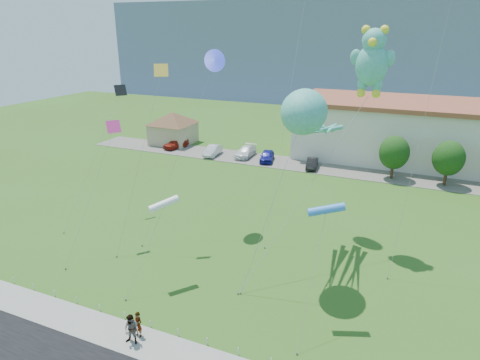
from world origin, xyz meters
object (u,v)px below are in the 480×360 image
at_px(pedestrian_right, 132,330).
at_px(parked_car_silver, 213,150).
at_px(parked_car_black, 312,163).
at_px(parked_car_red, 176,143).
at_px(pavilion, 173,125).
at_px(parked_car_blue, 267,156).
at_px(octopus_kite, 308,119).
at_px(teddy_bear_kite, 372,60).
at_px(pedestrian_left, 138,324).
at_px(parked_car_white, 246,152).

relative_size(pedestrian_right, parked_car_silver, 0.44).
bearing_deg(parked_car_black, parked_car_red, 166.97).
xyz_separation_m(pavilion, parked_car_blue, (17.37, -3.37, -2.22)).
relative_size(octopus_kite, teddy_bear_kite, 0.78).
height_order(pedestrian_right, parked_car_silver, pedestrian_right).
bearing_deg(parked_car_blue, pedestrian_right, -94.98).
height_order(parked_car_blue, teddy_bear_kite, teddy_bear_kite).
relative_size(pedestrian_left, pedestrian_right, 0.85).
height_order(pedestrian_right, parked_car_white, pedestrian_right).
bearing_deg(parked_car_black, pavilion, 161.24).
distance_m(pavilion, parked_car_red, 3.96).
bearing_deg(pedestrian_right, parked_car_red, 112.64).
height_order(pedestrian_left, pedestrian_right, pedestrian_right).
distance_m(parked_car_blue, octopus_kite, 30.15).
height_order(parked_car_white, teddy_bear_kite, teddy_bear_kite).
distance_m(pedestrian_right, parked_car_white, 39.58).
distance_m(parked_car_blue, parked_car_black, 6.60).
relative_size(pavilion, octopus_kite, 0.66).
distance_m(parked_car_silver, parked_car_black, 14.84).
bearing_deg(teddy_bear_kite, octopus_kite, -114.89).
distance_m(pedestrian_right, parked_car_black, 37.13).
bearing_deg(parked_car_white, parked_car_silver, -166.86).
height_order(parked_car_silver, teddy_bear_kite, teddy_bear_kite).
distance_m(parked_car_silver, teddy_bear_kite, 33.15).
height_order(parked_car_silver, octopus_kite, octopus_kite).
relative_size(parked_car_silver, parked_car_white, 0.87).
height_order(octopus_kite, teddy_bear_kite, teddy_bear_kite).
bearing_deg(pedestrian_right, pavilion, 113.36).
relative_size(parked_car_silver, teddy_bear_kite, 0.25).
height_order(pedestrian_right, parked_car_black, pedestrian_right).
distance_m(parked_car_blue, teddy_bear_kite, 28.21).
relative_size(pedestrian_right, teddy_bear_kite, 0.11).
xyz_separation_m(pedestrian_left, teddy_bear_kite, (9.70, 18.21, 14.40)).
bearing_deg(parked_car_silver, pavilion, 150.92).
relative_size(parked_car_black, octopus_kite, 0.28).
distance_m(pedestrian_left, teddy_bear_kite, 25.16).
height_order(parked_car_red, parked_car_white, parked_car_red).
xyz_separation_m(parked_car_blue, teddy_bear_kite, (15.24, -18.78, 14.52)).
xyz_separation_m(pedestrian_left, parked_car_black, (1.04, 36.44, -0.21)).
bearing_deg(octopus_kite, parked_car_black, 102.81).
bearing_deg(parked_car_silver, parked_car_black, -6.49).
bearing_deg(octopus_kite, teddy_bear_kite, 65.11).
height_order(parked_car_red, parked_car_black, parked_car_red).
distance_m(pedestrian_left, parked_car_red, 43.17).
height_order(parked_car_silver, parked_car_blue, parked_car_blue).
distance_m(pedestrian_left, parked_car_white, 38.92).
relative_size(parked_car_red, parked_car_white, 0.88).
xyz_separation_m(parked_car_silver, parked_car_white, (4.66, 1.31, 0.01)).
bearing_deg(parked_car_red, octopus_kite, -30.04).
bearing_deg(pedestrian_left, parked_car_silver, 118.30).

